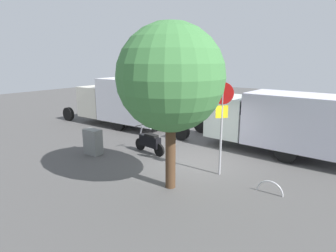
{
  "coord_description": "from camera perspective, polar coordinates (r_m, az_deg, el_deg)",
  "views": [
    {
      "loc": [
        -5.47,
        9.5,
        4.13
      ],
      "look_at": [
        1.28,
        0.22,
        1.41
      ],
      "focal_mm": 30.69,
      "sensor_mm": 36.0,
      "label": 1
    }
  ],
  "objects": [
    {
      "name": "ground_plane",
      "position": [
        11.71,
        5.76,
        -7.37
      ],
      "size": [
        60.0,
        60.0,
        0.0
      ],
      "primitive_type": "plane",
      "color": "#4B4949"
    },
    {
      "name": "box_truck_near",
      "position": [
        13.34,
        21.5,
        1.17
      ],
      "size": [
        8.58,
        2.63,
        2.68
      ],
      "rotation": [
        0.0,
        0.0,
        -0.05
      ],
      "color": "black",
      "rests_on": "ground"
    },
    {
      "name": "box_truck_far",
      "position": [
        17.79,
        -9.01,
        5.08
      ],
      "size": [
        7.67,
        2.28,
        2.95
      ],
      "rotation": [
        0.0,
        0.0,
        0.01
      ],
      "color": "black",
      "rests_on": "ground"
    },
    {
      "name": "motorcycle",
      "position": [
        12.72,
        -3.64,
        -3.18
      ],
      "size": [
        1.81,
        0.6,
        1.2
      ],
      "rotation": [
        0.0,
        0.0,
        -0.14
      ],
      "color": "black",
      "rests_on": "ground"
    },
    {
      "name": "stop_sign",
      "position": [
        10.12,
        10.63,
        2.3
      ],
      "size": [
        0.71,
        0.33,
        3.34
      ],
      "color": "#9E9EA3",
      "rests_on": "ground"
    },
    {
      "name": "street_tree",
      "position": [
        8.74,
        0.53,
        9.49
      ],
      "size": [
        3.3,
        3.3,
        5.21
      ],
      "color": "#47301E",
      "rests_on": "ground"
    },
    {
      "name": "utility_cabinet",
      "position": [
        12.98,
        -14.68,
        -3.07
      ],
      "size": [
        0.79,
        0.48,
        1.12
      ],
      "primitive_type": "cube",
      "rotation": [
        0.0,
        0.0,
        0.03
      ],
      "color": "slate",
      "rests_on": "ground"
    },
    {
      "name": "bike_rack_hoop",
      "position": [
        9.77,
        19.49,
        -12.48
      ],
      "size": [
        0.85,
        0.05,
        0.85
      ],
      "primitive_type": "torus",
      "rotation": [
        1.57,
        0.0,
        -0.0
      ],
      "color": "#B7B7BC",
      "rests_on": "ground"
    }
  ]
}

